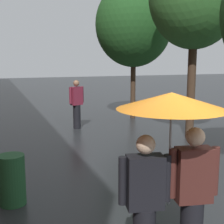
# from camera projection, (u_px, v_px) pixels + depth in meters

# --- Properties ---
(street_tree_2) EXTENTS (3.05, 3.05, 5.45)m
(street_tree_2) POSITION_uv_depth(u_px,v_px,m) (134.00, 25.00, 12.41)
(street_tree_2) COLOR #473323
(street_tree_2) RESTS_ON ground
(couple_under_umbrella) EXTENTS (1.18, 1.18, 2.06)m
(couple_under_umbrella) POSITION_uv_depth(u_px,v_px,m) (170.00, 152.00, 3.40)
(couple_under_umbrella) COLOR black
(couple_under_umbrella) RESTS_ON ground
(litter_bin) EXTENTS (0.44, 0.44, 0.85)m
(litter_bin) POSITION_uv_depth(u_px,v_px,m) (12.00, 180.00, 5.20)
(litter_bin) COLOR #1E4C28
(litter_bin) RESTS_ON ground
(pedestrian_walking_midground) EXTENTS (0.56, 0.42, 1.70)m
(pedestrian_walking_midground) POSITION_uv_depth(u_px,v_px,m) (76.00, 103.00, 10.89)
(pedestrian_walking_midground) COLOR black
(pedestrian_walking_midground) RESTS_ON ground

